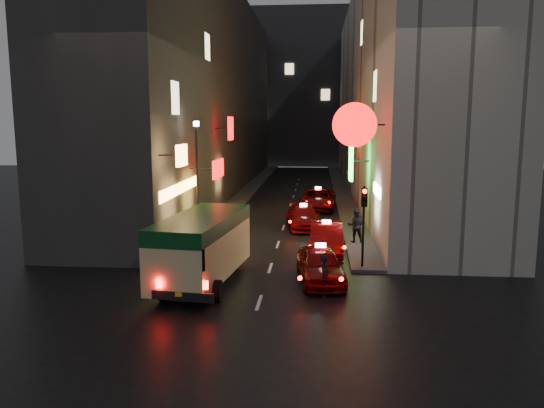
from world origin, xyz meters
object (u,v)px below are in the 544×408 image
(lamp_post, at_px, (197,173))
(traffic_light, at_px, (364,209))
(pedestrian_crossing, at_px, (325,273))
(minibus, at_px, (202,241))
(taxi_near, at_px, (320,262))

(lamp_post, bearing_deg, traffic_light, -28.91)
(pedestrian_crossing, relative_size, traffic_light, 0.50)
(pedestrian_crossing, distance_m, lamp_post, 10.76)
(traffic_light, relative_size, lamp_post, 0.56)
(minibus, bearing_deg, taxi_near, 8.07)
(traffic_light, xyz_separation_m, lamp_post, (-8.20, 4.53, 1.04))
(minibus, relative_size, pedestrian_crossing, 3.77)
(taxi_near, relative_size, lamp_post, 0.87)
(taxi_near, bearing_deg, pedestrian_crossing, -85.18)
(minibus, height_order, taxi_near, minibus)
(minibus, height_order, pedestrian_crossing, minibus)
(minibus, xyz_separation_m, traffic_light, (6.45, 2.47, 0.95))
(lamp_post, bearing_deg, minibus, -75.99)
(taxi_near, bearing_deg, lamp_post, 135.14)
(minibus, bearing_deg, lamp_post, 104.01)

